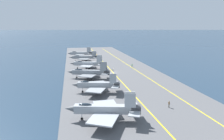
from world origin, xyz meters
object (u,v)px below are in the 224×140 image
(parked_jet_fifth, at_px, (84,57))
(parked_jet_sixth, at_px, (80,53))
(parked_jet_second, at_px, (97,85))
(crew_green_vest, at_px, (132,66))
(crew_brown_vest, at_px, (169,104))
(parked_jet_third, at_px, (89,72))
(crew_red_vest, at_px, (97,56))
(crew_white_vest, at_px, (113,69))
(parked_jet_fourth, at_px, (88,64))
(parked_jet_nearest, at_px, (104,109))

(parked_jet_fifth, height_order, parked_jet_sixth, parked_jet_sixth)
(parked_jet_second, height_order, crew_green_vest, parked_jet_second)
(crew_green_vest, bearing_deg, crew_brown_vest, 173.41)
(parked_jet_third, xyz_separation_m, crew_red_vest, (54.45, -10.52, -1.60))
(crew_green_vest, distance_m, crew_red_vest, 39.31)
(crew_brown_vest, relative_size, crew_white_vest, 1.04)
(parked_jet_fourth, height_order, crew_green_vest, parked_jet_fourth)
(parked_jet_nearest, xyz_separation_m, parked_jet_fourth, (55.11, -1.21, -0.09))
(crew_brown_vest, bearing_deg, parked_jet_sixth, 11.10)
(crew_brown_vest, height_order, crew_green_vest, crew_brown_vest)
(parked_jet_second, relative_size, parked_jet_fourth, 0.89)
(parked_jet_nearest, distance_m, crew_green_vest, 58.77)
(parked_jet_third, xyz_separation_m, parked_jet_fifth, (38.82, -0.88, 0.01))
(parked_jet_fourth, bearing_deg, crew_red_vest, -14.72)
(parked_jet_sixth, bearing_deg, parked_jet_fifth, -175.89)
(crew_green_vest, bearing_deg, parked_jet_fifth, 45.83)
(crew_white_vest, bearing_deg, parked_jet_third, 133.24)
(crew_red_vest, bearing_deg, parked_jet_second, 172.24)
(crew_brown_vest, distance_m, crew_red_vest, 87.78)
(parked_jet_nearest, xyz_separation_m, parked_jet_second, (19.11, -0.86, -0.18))
(parked_jet_fourth, bearing_deg, crew_white_vest, -122.77)
(parked_jet_fourth, distance_m, crew_brown_vest, 53.99)
(parked_jet_fifth, relative_size, crew_green_vest, 10.36)
(parked_jet_third, bearing_deg, parked_jet_nearest, 179.74)
(parked_jet_fifth, relative_size, parked_jet_sixth, 1.03)
(parked_jet_fifth, height_order, crew_brown_vest, parked_jet_fifth)
(parked_jet_nearest, relative_size, parked_jet_second, 1.11)
(parked_jet_fourth, height_order, crew_red_vest, parked_jet_fourth)
(parked_jet_fifth, bearing_deg, crew_red_vest, -31.66)
(parked_jet_nearest, height_order, crew_green_vest, parked_jet_nearest)
(parked_jet_nearest, bearing_deg, crew_brown_vest, -78.20)
(parked_jet_nearest, distance_m, parked_jet_third, 36.72)
(crew_green_vest, height_order, crew_red_vest, crew_red_vest)
(parked_jet_fourth, distance_m, crew_green_vest, 22.17)
(parked_jet_second, xyz_separation_m, parked_jet_fourth, (36.00, -0.35, 0.10))
(crew_brown_vest, bearing_deg, parked_jet_second, 47.08)
(crew_brown_vest, bearing_deg, parked_jet_fifth, 12.88)
(parked_jet_nearest, height_order, parked_jet_third, parked_jet_third)
(parked_jet_fourth, bearing_deg, parked_jet_sixth, 2.21)
(crew_white_vest, height_order, crew_red_vest, crew_red_vest)
(parked_jet_second, relative_size, crew_red_vest, 8.82)
(crew_brown_vest, relative_size, crew_green_vest, 1.05)
(crew_brown_vest, height_order, crew_white_vest, crew_brown_vest)
(parked_jet_nearest, bearing_deg, parked_jet_fifth, -0.79)
(parked_jet_second, distance_m, parked_jet_fourth, 36.00)
(parked_jet_fifth, relative_size, crew_white_vest, 10.22)
(parked_jet_third, height_order, crew_white_vest, parked_jet_third)
(crew_brown_vest, xyz_separation_m, crew_green_vest, (50.28, -5.81, -0.05))
(parked_jet_fourth, distance_m, parked_jet_sixth, 39.18)
(parked_jet_second, height_order, parked_jet_fifth, parked_jet_fifth)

